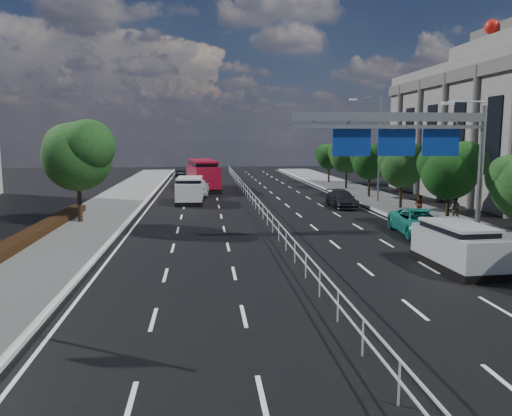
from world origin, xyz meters
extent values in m
plane|color=black|center=(0.00, 0.00, 0.00)|extent=(160.00, 160.00, 0.00)
cube|color=silver|center=(-9.00, 0.00, 0.07)|extent=(0.25, 140.00, 0.15)
cube|color=silver|center=(0.00, 22.50, 1.00)|extent=(0.05, 85.00, 0.05)
cube|color=silver|center=(0.00, 22.50, 0.55)|extent=(0.05, 85.00, 0.05)
cylinder|color=gray|center=(10.60, 10.00, 3.60)|extent=(0.28, 0.28, 7.20)
cube|color=gray|center=(5.60, 10.00, 6.60)|extent=(10.20, 0.25, 0.45)
cube|color=gray|center=(5.60, 10.00, 6.10)|extent=(10.20, 0.18, 0.18)
cylinder|color=gray|center=(9.60, 10.00, 7.40)|extent=(2.00, 0.10, 0.10)
cube|color=silver|center=(8.60, 10.00, 7.30)|extent=(0.60, 0.25, 0.15)
cube|color=navy|center=(8.40, 10.18, 5.30)|extent=(2.00, 0.08, 1.40)
cube|color=white|center=(8.40, 10.23, 5.30)|extent=(1.80, 0.02, 1.20)
cube|color=navy|center=(6.00, 10.18, 5.30)|extent=(2.00, 0.08, 1.40)
cube|color=white|center=(6.00, 10.23, 5.30)|extent=(1.80, 0.02, 1.20)
cube|color=navy|center=(3.60, 10.18, 5.30)|extent=(2.00, 0.08, 1.40)
cube|color=white|center=(3.60, 10.23, 5.30)|extent=(1.80, 0.02, 1.20)
cylinder|color=gray|center=(10.80, 26.00, 4.50)|extent=(0.16, 0.16, 9.00)
cylinder|color=gray|center=(9.60, 26.00, 8.80)|extent=(0.10, 2.40, 0.10)
cube|color=silver|center=(8.40, 26.00, 8.65)|extent=(0.60, 0.25, 0.15)
cube|color=#4C4947|center=(16.90, 22.00, 10.60)|extent=(0.40, 36.00, 1.00)
sphere|color=#B2140C|center=(17.80, 22.00, 13.80)|extent=(1.10, 1.10, 1.10)
cylinder|color=black|center=(-12.00, 18.00, 1.75)|extent=(0.28, 0.28, 3.50)
sphere|color=#123815|center=(-12.00, 18.00, 4.34)|extent=(4.40, 4.40, 4.40)
sphere|color=#123815|center=(-11.12, 17.34, 5.04)|extent=(3.30, 3.30, 3.30)
sphere|color=#123815|center=(-12.77, 18.66, 4.90)|extent=(3.08, 3.08, 3.08)
sphere|color=#123815|center=(10.64, 7.48, 3.64)|extent=(2.24, 2.24, 2.24)
cylinder|color=black|center=(11.20, 14.50, 1.40)|extent=(0.22, 0.22, 2.80)
sphere|color=black|center=(11.20, 14.50, 3.47)|extent=(3.50, 3.50, 3.50)
sphere|color=black|center=(11.90, 13.97, 4.03)|extent=(2.62, 2.62, 2.62)
sphere|color=black|center=(10.59, 15.03, 3.92)|extent=(2.45, 2.45, 2.45)
cylinder|color=black|center=(11.20, 22.00, 1.35)|extent=(0.22, 0.22, 2.70)
sphere|color=#123815|center=(11.20, 22.00, 3.35)|extent=(3.30, 3.30, 3.30)
sphere|color=#123815|center=(11.86, 21.50, 3.89)|extent=(2.48, 2.48, 2.47)
sphere|color=#123815|center=(10.62, 22.50, 3.78)|extent=(2.31, 2.31, 2.31)
cylinder|color=black|center=(11.20, 29.50, 1.32)|extent=(0.21, 0.21, 2.65)
sphere|color=black|center=(11.20, 29.50, 3.29)|extent=(3.20, 3.20, 3.20)
sphere|color=black|center=(11.84, 29.02, 3.82)|extent=(2.40, 2.40, 2.40)
sphere|color=black|center=(10.64, 29.98, 3.71)|extent=(2.24, 2.24, 2.24)
cylinder|color=black|center=(11.20, 37.00, 1.43)|extent=(0.23, 0.23, 2.85)
sphere|color=#123815|center=(11.20, 37.00, 3.53)|extent=(3.60, 3.60, 3.60)
sphere|color=#123815|center=(11.92, 36.46, 4.10)|extent=(2.70, 2.70, 2.70)
sphere|color=#123815|center=(10.57, 37.54, 3.99)|extent=(2.52, 2.52, 2.52)
cylinder|color=black|center=(11.20, 44.50, 1.30)|extent=(0.21, 0.21, 2.60)
sphere|color=black|center=(11.20, 44.50, 3.22)|extent=(3.10, 3.10, 3.10)
sphere|color=black|center=(11.82, 44.03, 3.74)|extent=(2.32, 2.33, 2.32)
sphere|color=black|center=(10.66, 44.97, 3.64)|extent=(2.17, 2.17, 2.17)
cube|color=black|center=(-5.18, 27.52, 0.18)|extent=(2.33, 5.14, 0.36)
cube|color=silver|center=(-5.18, 27.52, 1.06)|extent=(2.28, 5.04, 1.50)
cube|color=black|center=(-5.18, 27.52, 1.81)|extent=(2.07, 3.64, 0.66)
cube|color=silver|center=(-5.18, 27.52, 2.14)|extent=(2.17, 3.94, 0.13)
cylinder|color=black|center=(-6.12, 25.90, 0.37)|extent=(0.34, 0.76, 0.75)
cylinder|color=black|center=(-4.32, 25.85, 0.37)|extent=(0.34, 0.76, 0.75)
cylinder|color=black|center=(-6.04, 29.18, 0.37)|extent=(0.34, 0.76, 0.75)
cylinder|color=black|center=(-4.23, 29.14, 0.37)|extent=(0.34, 0.76, 0.75)
cube|color=black|center=(-4.09, 38.95, 0.16)|extent=(3.81, 10.78, 0.32)
cube|color=maroon|center=(-4.09, 38.95, 1.51)|extent=(3.73, 10.57, 2.14)
cube|color=black|center=(-4.09, 38.95, 2.58)|extent=(3.18, 7.67, 0.95)
cube|color=maroon|center=(-4.09, 38.95, 3.06)|extent=(3.35, 8.30, 0.19)
cylinder|color=black|center=(-4.70, 35.44, 0.33)|extent=(0.35, 0.68, 0.65)
cylinder|color=black|center=(-2.64, 35.69, 0.33)|extent=(0.35, 0.68, 0.65)
cylinder|color=black|center=(-5.55, 42.21, 0.33)|extent=(0.35, 0.68, 0.65)
cylinder|color=black|center=(-3.49, 42.47, 0.33)|extent=(0.35, 0.68, 0.65)
imported|color=silver|center=(-4.50, 32.83, 0.84)|extent=(2.37, 5.07, 1.68)
imported|color=black|center=(-7.41, 57.96, 0.67)|extent=(1.77, 4.16, 1.33)
cube|color=black|center=(6.75, 4.84, 0.16)|extent=(2.20, 4.78, 0.32)
cube|color=#96999C|center=(6.75, 4.84, 0.94)|extent=(2.15, 4.69, 1.33)
cube|color=black|center=(6.75, 4.84, 1.60)|extent=(1.94, 3.39, 0.59)
cube|color=#96999C|center=(6.75, 4.84, 1.89)|extent=(2.03, 3.67, 0.12)
cylinder|color=black|center=(6.00, 3.28, 0.33)|extent=(0.31, 0.67, 0.66)
cylinder|color=black|center=(7.63, 3.35, 0.33)|extent=(0.31, 0.67, 0.66)
cylinder|color=black|center=(5.86, 6.32, 0.33)|extent=(0.31, 0.67, 0.66)
cylinder|color=black|center=(7.50, 6.39, 0.33)|extent=(0.31, 0.67, 0.66)
imported|color=#1C8276|center=(8.30, 12.00, 0.73)|extent=(2.83, 5.46, 1.47)
imported|color=black|center=(7.01, 23.66, 0.66)|extent=(1.84, 4.53, 1.31)
imported|color=gray|center=(10.18, 16.40, 0.98)|extent=(0.69, 0.53, 1.67)
imported|color=gray|center=(11.95, 15.06, 0.99)|extent=(1.02, 0.92, 1.70)
camera|label=1|loc=(-3.99, -14.99, 5.58)|focal=35.00mm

